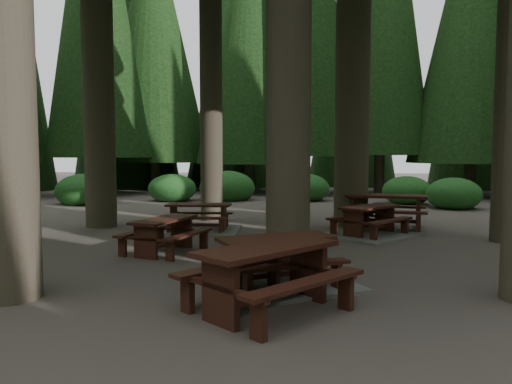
# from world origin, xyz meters

# --- Properties ---
(ground) EXTENTS (80.00, 80.00, 0.00)m
(ground) POSITION_xyz_m (0.00, 0.00, 0.00)
(ground) COLOR #514842
(ground) RESTS_ON ground
(picnic_table_a) EXTENTS (2.71, 2.55, 0.73)m
(picnic_table_a) POSITION_xyz_m (0.68, -2.07, 0.24)
(picnic_table_a) COLOR gray
(picnic_table_a) RESTS_ON ground
(picnic_table_b) EXTENTS (1.67, 1.87, 0.67)m
(picnic_table_b) POSITION_xyz_m (-1.59, 0.18, 0.45)
(picnic_table_b) COLOR #371510
(picnic_table_b) RESTS_ON ground
(picnic_table_c) EXTENTS (2.02, 1.68, 0.68)m
(picnic_table_c) POSITION_xyz_m (-1.46, 2.90, 0.22)
(picnic_table_c) COLOR gray
(picnic_table_c) RESTS_ON ground
(picnic_table_d) EXTENTS (2.30, 2.00, 0.87)m
(picnic_table_d) POSITION_xyz_m (3.24, 3.76, 0.58)
(picnic_table_d) COLOR #371510
(picnic_table_d) RESTS_ON ground
(picnic_table_e) EXTENTS (2.37, 2.40, 0.81)m
(picnic_table_e) POSITION_xyz_m (0.62, -3.25, 0.54)
(picnic_table_e) COLOR #371510
(picnic_table_e) RESTS_ON ground
(picnic_table_f) EXTENTS (2.67, 2.70, 0.71)m
(picnic_table_f) POSITION_xyz_m (2.67, 2.56, 0.23)
(picnic_table_f) COLOR gray
(picnic_table_f) RESTS_ON ground
(shrub_ring) EXTENTS (23.86, 24.64, 1.49)m
(shrub_ring) POSITION_xyz_m (0.70, 0.75, 0.40)
(shrub_ring) COLOR #1D531C
(shrub_ring) RESTS_ON ground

